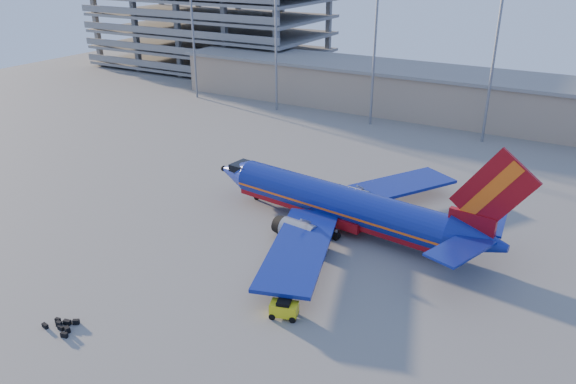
% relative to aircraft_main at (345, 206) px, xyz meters
% --- Properties ---
extents(ground, '(220.00, 220.00, 0.00)m').
position_rel_aircraft_main_xyz_m(ground, '(-8.36, -5.73, -2.82)').
color(ground, slate).
rests_on(ground, ground).
extents(terminal_building, '(122.00, 16.00, 8.50)m').
position_rel_aircraft_main_xyz_m(terminal_building, '(1.64, 52.27, 1.50)').
color(terminal_building, gray).
rests_on(terminal_building, ground).
extents(parking_garage, '(62.00, 32.00, 21.40)m').
position_rel_aircraft_main_xyz_m(parking_garage, '(-70.36, 68.32, 8.91)').
color(parking_garage, slate).
rests_on(parking_garage, ground).
extents(light_mast_row, '(101.60, 1.60, 28.65)m').
position_rel_aircraft_main_xyz_m(light_mast_row, '(-3.36, 40.27, 14.74)').
color(light_mast_row, gray).
rests_on(light_mast_row, ground).
extents(aircraft_main, '(38.87, 37.19, 13.18)m').
position_rel_aircraft_main_xyz_m(aircraft_main, '(0.00, 0.00, 0.00)').
color(aircraft_main, navy).
rests_on(aircraft_main, ground).
extents(baggage_tug, '(2.73, 2.07, 1.74)m').
position_rel_aircraft_main_xyz_m(baggage_tug, '(2.59, -18.08, -1.91)').
color(baggage_tug, yellow).
rests_on(baggage_tug, ground).
extents(luggage_pile, '(3.09, 2.20, 0.51)m').
position_rel_aircraft_main_xyz_m(luggage_pile, '(-12.86, -28.80, -2.60)').
color(luggage_pile, black).
rests_on(luggage_pile, ground).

